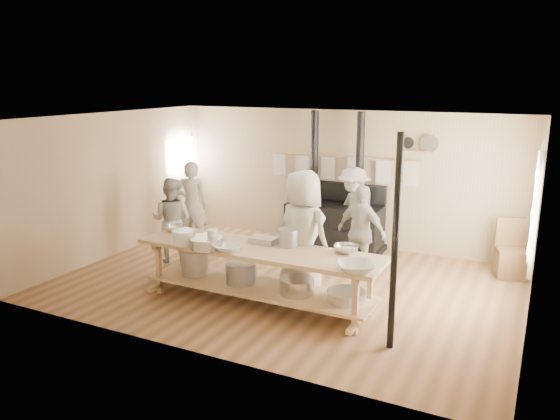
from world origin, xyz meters
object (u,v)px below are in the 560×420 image
at_px(cook_center, 303,235).
at_px(chair, 510,260).
at_px(prep_table, 258,270).
at_px(cook_by_window, 353,211).
at_px(stove, 334,221).
at_px(cook_far_left, 192,205).
at_px(cook_right, 361,232).
at_px(cook_left, 172,220).
at_px(roasting_pan, 263,240).

bearing_deg(cook_center, chair, -123.76).
height_order(prep_table, cook_by_window, cook_by_window).
height_order(stove, cook_far_left, stove).
distance_m(stove, prep_table, 3.02).
bearing_deg(cook_right, cook_by_window, -47.69).
relative_size(cook_by_window, chair, 1.70).
height_order(stove, cook_by_window, stove).
bearing_deg(cook_left, roasting_pan, 147.22).
height_order(cook_right, cook_by_window, cook_by_window).
distance_m(prep_table, cook_right, 1.95).
distance_m(cook_center, cook_right, 1.26).
distance_m(cook_left, cook_by_window, 3.27).
bearing_deg(stove, cook_by_window, -21.61).
bearing_deg(cook_by_window, cook_far_left, -124.68).
bearing_deg(prep_table, stove, 89.96).
relative_size(cook_left, roasting_pan, 3.93).
distance_m(stove, cook_center, 2.55).
xyz_separation_m(cook_center, chair, (2.71, 2.28, -0.67)).
xyz_separation_m(stove, cook_center, (0.44, -2.48, 0.43)).
bearing_deg(roasting_pan, cook_far_left, 146.13).
bearing_deg(cook_by_window, cook_right, -29.05).
distance_m(cook_left, cook_center, 2.77).
distance_m(stove, cook_right, 1.68).
relative_size(cook_by_window, roasting_pan, 4.24).
bearing_deg(prep_table, cook_by_window, 81.51).
bearing_deg(roasting_pan, cook_by_window, 80.01).
bearing_deg(cook_right, cook_left, 28.83).
height_order(cook_right, chair, cook_right).
relative_size(cook_center, cook_right, 1.24).
bearing_deg(cook_left, stove, -152.30).
height_order(cook_by_window, roasting_pan, cook_by_window).
distance_m(cook_center, roasting_pan, 0.58).
height_order(prep_table, cook_far_left, cook_far_left).
bearing_deg(cook_by_window, cook_left, -109.75).
height_order(prep_table, roasting_pan, roasting_pan).
xyz_separation_m(cook_right, chair, (2.18, 1.15, -0.49)).
bearing_deg(cook_left, cook_right, 177.80).
bearing_deg(prep_table, roasting_pan, 98.88).
height_order(stove, cook_left, stove).
relative_size(prep_table, cook_far_left, 2.14).
bearing_deg(cook_left, chair, -175.27).
height_order(prep_table, cook_right, cook_right).
distance_m(cook_far_left, roasting_pan, 2.89).
xyz_separation_m(stove, cook_left, (-2.28, -2.02, 0.23)).
distance_m(prep_table, roasting_pan, 0.44).
bearing_deg(cook_center, roasting_pan, 48.69).
bearing_deg(chair, cook_by_window, 163.68).
bearing_deg(stove, prep_table, -90.04).
distance_m(prep_table, chair, 4.24).
bearing_deg(prep_table, cook_center, 50.35).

